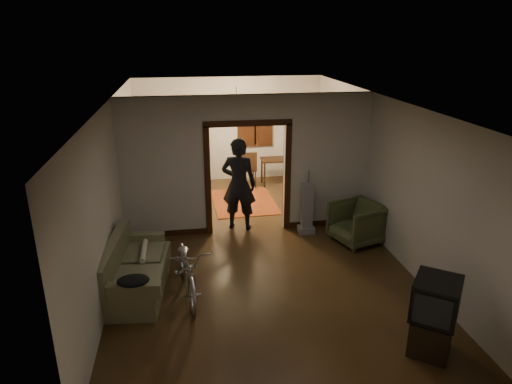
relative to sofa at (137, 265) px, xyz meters
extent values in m
cube|color=#2F1F0F|center=(2.08, 1.29, -0.43)|extent=(5.00, 8.50, 0.01)
cube|color=white|center=(2.08, 1.29, 2.37)|extent=(5.00, 8.50, 0.01)
cube|color=beige|center=(2.08, 5.54, 0.97)|extent=(5.00, 0.02, 2.80)
cube|color=beige|center=(-0.42, 1.29, 0.97)|extent=(0.02, 8.50, 2.80)
cube|color=beige|center=(4.58, 1.29, 0.97)|extent=(0.02, 8.50, 2.80)
cube|color=beige|center=(2.08, 2.04, 0.97)|extent=(5.00, 0.14, 2.80)
cube|color=black|center=(2.08, 2.04, 0.67)|extent=(1.74, 0.20, 2.32)
cube|color=black|center=(2.78, 5.50, 1.12)|extent=(0.98, 0.06, 1.28)
sphere|color=#FFE0A5|center=(2.08, 3.79, 1.92)|extent=(0.24, 0.24, 0.24)
cube|color=silver|center=(3.13, 1.96, 0.82)|extent=(0.08, 0.01, 0.12)
cube|color=#616241|center=(0.00, 0.00, 0.00)|extent=(1.02, 1.94, 0.86)
cylinder|color=beige|center=(0.10, 0.30, 0.10)|extent=(0.09, 0.73, 0.09)
ellipsoid|color=black|center=(0.05, -0.91, 0.25)|extent=(0.45, 0.34, 0.13)
imported|color=silver|center=(0.80, -0.24, 0.02)|extent=(0.80, 1.77, 0.90)
imported|color=#404B2A|center=(4.09, 1.10, -0.03)|extent=(1.11, 1.09, 0.80)
cube|color=black|center=(3.86, -2.15, -0.19)|extent=(0.71, 0.72, 0.49)
cube|color=black|center=(3.86, -2.15, 0.35)|extent=(0.80, 0.81, 0.52)
cube|color=gray|center=(3.24, 1.69, 0.10)|extent=(0.36, 0.31, 1.06)
imported|color=black|center=(1.91, 2.14, 0.54)|extent=(0.82, 0.67, 1.94)
cube|color=maroon|center=(2.20, 3.64, -0.42)|extent=(1.54, 1.98, 0.01)
cube|color=black|center=(0.82, 5.16, 0.55)|extent=(1.02, 0.62, 1.96)
sphere|color=#1E5972|center=(0.82, 5.16, 1.51)|extent=(0.26, 0.26, 0.26)
cube|color=black|center=(3.33, 4.81, -0.07)|extent=(1.04, 0.70, 0.71)
cube|color=black|center=(2.46, 4.76, 0.06)|extent=(0.53, 0.53, 0.99)
camera|label=1|loc=(0.85, -6.64, 3.53)|focal=32.00mm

